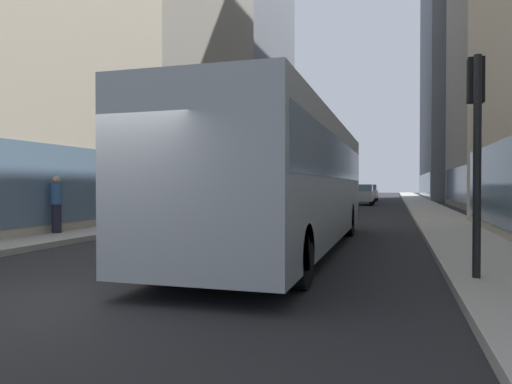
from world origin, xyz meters
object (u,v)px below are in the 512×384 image
object	(u,v)px
traffic_light_near	(476,129)
car_white_van	(368,193)
pedestrian_in_coat	(57,204)
box_truck	(316,184)
dalmatian_dog	(151,245)
car_black_suv	(221,204)
car_red_coupe	(330,192)
car_silver_sedan	(362,194)
transit_bus	(287,176)
car_yellow_taxi	(337,193)

from	to	relation	value
traffic_light_near	car_white_van	bearing A→B (deg)	95.37
pedestrian_in_coat	box_truck	bearing A→B (deg)	75.78
dalmatian_dog	pedestrian_in_coat	distance (m)	6.93
car_black_suv	dalmatian_dog	world-z (taller)	car_black_suv
car_red_coupe	car_silver_sedan	world-z (taller)	same
transit_bus	car_red_coupe	size ratio (longest dim) A/B	2.60
dalmatian_dog	car_white_van	bearing A→B (deg)	87.65
car_white_van	dalmatian_dog	bearing A→B (deg)	-92.35
car_red_coupe	pedestrian_in_coat	size ratio (longest dim) A/B	2.63
car_yellow_taxi	car_red_coupe	world-z (taller)	same
car_yellow_taxi	pedestrian_in_coat	bearing A→B (deg)	-98.80
pedestrian_in_coat	car_white_van	bearing A→B (deg)	78.73
car_white_van	car_red_coupe	world-z (taller)	same
transit_bus	dalmatian_dog	xyz separation A→B (m)	(-1.64, -3.68, -1.26)
transit_bus	car_white_van	bearing A→B (deg)	90.00
car_red_coupe	transit_bus	bearing A→B (deg)	-83.96
transit_bus	car_yellow_taxi	distance (m)	31.07
transit_bus	box_truck	world-z (taller)	same
car_silver_sedan	box_truck	bearing A→B (deg)	-106.85
transit_bus	box_truck	size ratio (longest dim) A/B	1.54
car_black_suv	dalmatian_dog	distance (m)	9.98
car_white_van	car_silver_sedan	world-z (taller)	same
car_black_suv	box_truck	xyz separation A→B (m)	(1.60, 13.12, 0.84)
car_black_suv	car_red_coupe	xyz separation A→B (m)	(-0.00, 31.82, 0.00)
car_red_coupe	box_truck	distance (m)	18.79
car_white_van	car_red_coupe	size ratio (longest dim) A/B	1.07
car_yellow_taxi	car_silver_sedan	bearing A→B (deg)	-58.49
car_black_suv	car_yellow_taxi	distance (m)	25.01
car_silver_sedan	car_black_suv	bearing A→B (deg)	-100.76
car_red_coupe	pedestrian_in_coat	bearing A→B (deg)	-94.77
dalmatian_dog	pedestrian_in_coat	bearing A→B (deg)	142.39
car_black_suv	car_red_coupe	world-z (taller)	same
car_yellow_taxi	dalmatian_dog	distance (m)	34.65
car_silver_sedan	pedestrian_in_coat	size ratio (longest dim) A/B	2.56
car_black_suv	car_white_van	xyz separation A→B (m)	(4.00, 30.21, 0.00)
car_yellow_taxi	box_truck	bearing A→B (deg)	-90.00
car_red_coupe	dalmatian_dog	size ratio (longest dim) A/B	4.62
box_truck	transit_bus	bearing A→B (deg)	-82.85
box_truck	traffic_light_near	distance (m)	23.12
dalmatian_dog	traffic_light_near	xyz separation A→B (m)	(5.34, 0.52, 1.92)
car_black_suv	car_yellow_taxi	xyz separation A→B (m)	(1.60, 24.96, -0.00)
car_white_van	box_truck	distance (m)	17.28
box_truck	traffic_light_near	bearing A→B (deg)	-74.69
box_truck	car_white_van	bearing A→B (deg)	82.01
pedestrian_in_coat	car_silver_sedan	bearing A→B (deg)	74.99
transit_bus	car_white_van	distance (m)	36.23
traffic_light_near	pedestrian_in_coat	bearing A→B (deg)	161.11
pedestrian_in_coat	traffic_light_near	bearing A→B (deg)	-18.89
car_red_coupe	car_silver_sedan	size ratio (longest dim) A/B	1.03
box_truck	dalmatian_dog	size ratio (longest dim) A/B	7.79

